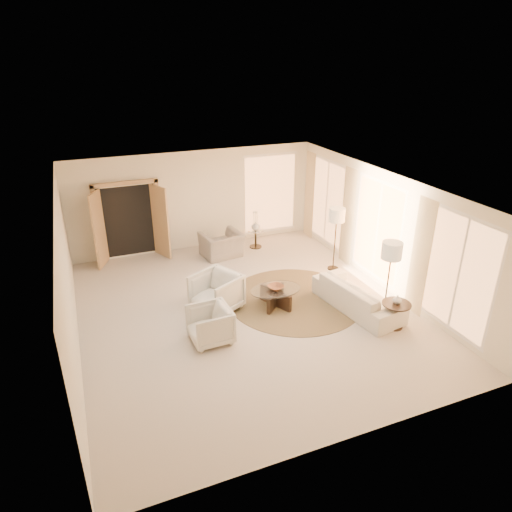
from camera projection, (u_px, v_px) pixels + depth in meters
name	position (u px, v px, depth m)	size (l,w,h in m)	color
room	(246.00, 253.00, 9.56)	(7.04, 8.04, 2.83)	beige
windows_right	(379.00, 231.00, 10.84)	(0.10, 6.40, 2.40)	#FEAB65
window_back_corner	(270.00, 194.00, 13.70)	(1.70, 0.10, 2.40)	#FEAB65
curtains_right	(356.00, 222.00, 11.61)	(0.06, 5.20, 2.60)	#C5B58B
french_doors	(129.00, 222.00, 12.27)	(1.95, 0.66, 2.16)	tan
area_rug	(295.00, 299.00, 10.60)	(3.14, 3.14, 0.01)	#3C2F1B
sofa	(358.00, 296.00, 10.09)	(2.21, 0.87, 0.65)	silver
armchair_left	(216.00, 291.00, 10.00)	(0.92, 0.86, 0.94)	silver
armchair_right	(210.00, 323.00, 8.93)	(0.78, 0.73, 0.81)	silver
accent_chair	(222.00, 241.00, 12.65)	(1.06, 0.69, 0.93)	gray
coffee_table	(276.00, 295.00, 10.22)	(1.36, 1.36, 0.43)	black
end_table	(396.00, 311.00, 9.39)	(0.59, 0.59, 0.56)	black
side_table	(256.00, 237.00, 13.29)	(0.47, 0.47, 0.54)	black
floor_lamp_near	(337.00, 218.00, 11.50)	(0.41, 0.41, 1.68)	black
floor_lamp_far	(391.00, 254.00, 9.32)	(0.42, 0.42, 1.74)	black
bowl	(276.00, 287.00, 10.14)	(0.34, 0.34, 0.08)	brown
end_vase	(397.00, 299.00, 9.28)	(0.18, 0.18, 0.19)	silver
side_vase	(256.00, 226.00, 13.15)	(0.25, 0.25, 0.26)	silver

